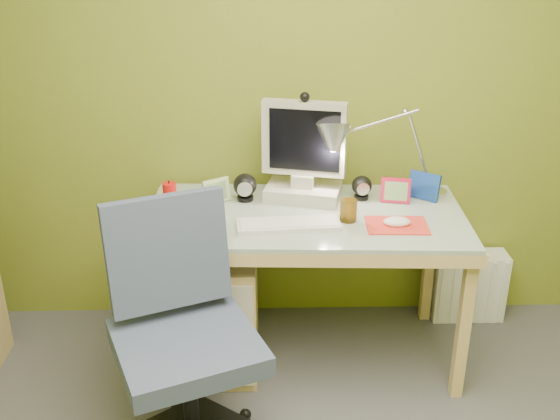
{
  "coord_description": "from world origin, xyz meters",
  "views": [
    {
      "loc": [
        -0.06,
        -1.46,
        1.93
      ],
      "look_at": [
        0.0,
        1.0,
        0.85
      ],
      "focal_mm": 42.0,
      "sensor_mm": 36.0,
      "label": 1
    }
  ],
  "objects_px": {
    "desk_lamp": "(404,133)",
    "task_chair": "(187,342)",
    "desk": "(304,287)",
    "radiator": "(468,286)",
    "monitor": "(304,149)"
  },
  "relations": [
    {
      "from": "desk_lamp",
      "to": "task_chair",
      "type": "height_order",
      "value": "desk_lamp"
    },
    {
      "from": "desk",
      "to": "desk_lamp",
      "type": "distance_m",
      "value": 0.84
    },
    {
      "from": "task_chair",
      "to": "desk",
      "type": "bearing_deg",
      "value": 30.52
    },
    {
      "from": "radiator",
      "to": "desk",
      "type": "bearing_deg",
      "value": -160.19
    },
    {
      "from": "monitor",
      "to": "desk",
      "type": "bearing_deg",
      "value": -76.62
    },
    {
      "from": "monitor",
      "to": "desk_lamp",
      "type": "distance_m",
      "value": 0.46
    },
    {
      "from": "task_chair",
      "to": "desk_lamp",
      "type": "bearing_deg",
      "value": 18.66
    },
    {
      "from": "desk",
      "to": "task_chair",
      "type": "distance_m",
      "value": 0.8
    },
    {
      "from": "radiator",
      "to": "desk_lamp",
      "type": "bearing_deg",
      "value": -162.23
    },
    {
      "from": "desk",
      "to": "task_chair",
      "type": "height_order",
      "value": "task_chair"
    },
    {
      "from": "desk",
      "to": "task_chair",
      "type": "relative_size",
      "value": 1.35
    },
    {
      "from": "task_chair",
      "to": "radiator",
      "type": "relative_size",
      "value": 2.79
    },
    {
      "from": "desk",
      "to": "radiator",
      "type": "xyz_separation_m",
      "value": [
        0.88,
        0.32,
        -0.19
      ]
    },
    {
      "from": "desk_lamp",
      "to": "task_chair",
      "type": "relative_size",
      "value": 0.61
    },
    {
      "from": "desk",
      "to": "radiator",
      "type": "distance_m",
      "value": 0.96
    }
  ]
}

